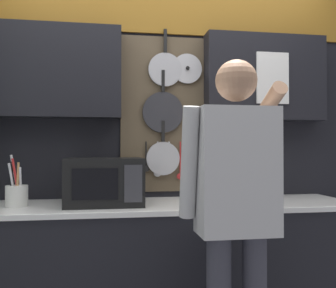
# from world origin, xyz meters

# --- Properties ---
(base_cabinet_counter) EXTENTS (2.29, 0.62, 0.90)m
(base_cabinet_counter) POSITION_xyz_m (0.00, -0.00, 0.45)
(base_cabinet_counter) COLOR black
(base_cabinet_counter) RESTS_ON ground_plane
(back_wall_unit) EXTENTS (2.86, 0.22, 2.53)m
(back_wall_unit) POSITION_xyz_m (0.01, 0.28, 1.49)
(back_wall_unit) COLOR black
(back_wall_unit) RESTS_ON ground_plane
(microwave) EXTENTS (0.46, 0.39, 0.28)m
(microwave) POSITION_xyz_m (-0.43, -0.01, 1.04)
(microwave) COLOR black
(microwave) RESTS_ON base_cabinet_counter
(knife_block) EXTENTS (0.12, 0.16, 0.27)m
(knife_block) POSITION_xyz_m (0.47, -0.01, 1.00)
(knife_block) COLOR brown
(knife_block) RESTS_ON base_cabinet_counter
(utensil_crock) EXTENTS (0.13, 0.13, 0.30)m
(utensil_crock) POSITION_xyz_m (-0.94, -0.01, 0.97)
(utensil_crock) COLOR white
(utensil_crock) RESTS_ON base_cabinet_counter
(person) EXTENTS (0.54, 0.61, 1.67)m
(person) POSITION_xyz_m (0.21, -0.56, 1.00)
(person) COLOR #383842
(person) RESTS_ON ground_plane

